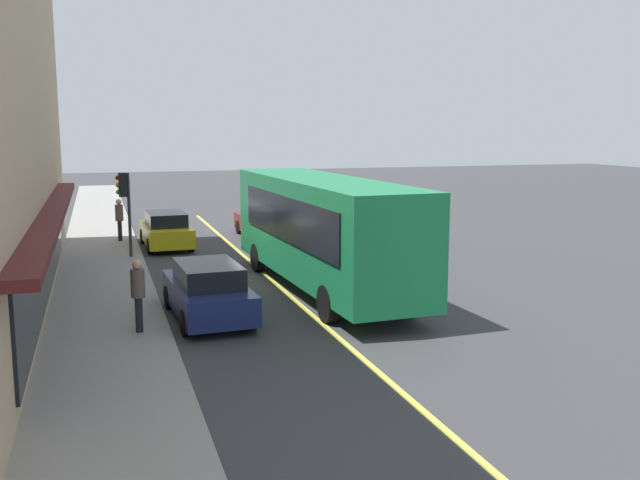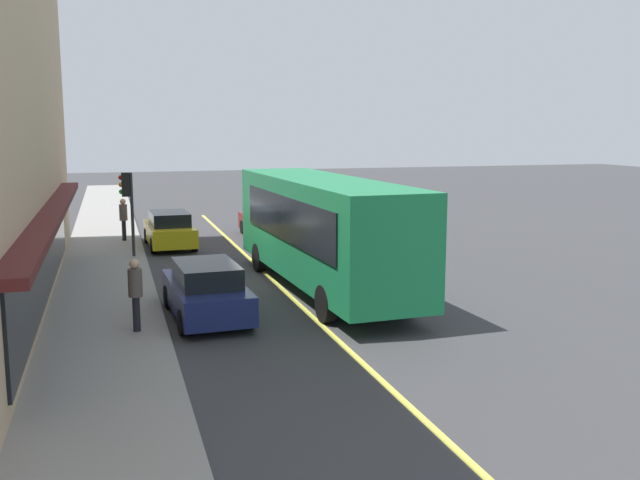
% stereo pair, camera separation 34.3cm
% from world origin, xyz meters
% --- Properties ---
extents(ground, '(120.00, 120.00, 0.00)m').
position_xyz_m(ground, '(0.00, 0.00, 0.00)').
color(ground, '#38383A').
extents(sidewalk, '(80.00, 3.01, 0.15)m').
position_xyz_m(sidewalk, '(0.00, 5.36, 0.07)').
color(sidewalk, gray).
rests_on(sidewalk, ground).
extents(lane_centre_stripe, '(36.00, 0.16, 0.01)m').
position_xyz_m(lane_centre_stripe, '(0.00, 0.00, 0.00)').
color(lane_centre_stripe, '#D8D14C').
rests_on(lane_centre_stripe, ground).
extents(bus, '(11.23, 3.00, 3.50)m').
position_xyz_m(bus, '(-2.11, -1.16, 1.99)').
color(bus, '#197F47').
rests_on(bus, ground).
extents(traffic_light, '(0.30, 0.52, 3.20)m').
position_xyz_m(traffic_light, '(4.88, 4.46, 2.53)').
color(traffic_light, '#2D2D33').
rests_on(traffic_light, sidewalk).
extents(car_maroon, '(4.38, 2.02, 1.52)m').
position_xyz_m(car_maroon, '(9.04, -1.86, 0.74)').
color(car_maroon, maroon).
rests_on(car_maroon, ground).
extents(car_navy, '(4.38, 2.02, 1.52)m').
position_xyz_m(car_navy, '(-4.39, 2.74, 0.74)').
color(car_navy, navy).
rests_on(car_navy, ground).
extents(car_yellow, '(4.36, 1.98, 1.52)m').
position_xyz_m(car_yellow, '(7.41, 2.73, 0.74)').
color(car_yellow, yellow).
rests_on(car_yellow, ground).
extents(pedestrian_at_corner, '(0.34, 0.34, 1.78)m').
position_xyz_m(pedestrian_at_corner, '(-5.64, 4.60, 1.23)').
color(pedestrian_at_corner, black).
rests_on(pedestrian_at_corner, sidewalk).
extents(pedestrian_near_storefront, '(0.34, 0.34, 1.83)m').
position_xyz_m(pedestrian_near_storefront, '(8.86, 4.56, 1.26)').
color(pedestrian_near_storefront, black).
rests_on(pedestrian_near_storefront, sidewalk).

